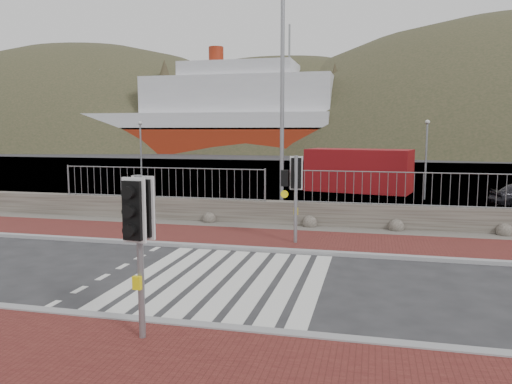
% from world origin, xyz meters
% --- Properties ---
extents(ground, '(220.00, 220.00, 0.00)m').
position_xyz_m(ground, '(0.00, 0.00, 0.00)').
color(ground, '#28282B').
rests_on(ground, ground).
extents(sidewalk_near, '(40.00, 4.00, 0.08)m').
position_xyz_m(sidewalk_near, '(0.00, -5.00, 0.04)').
color(sidewalk_near, maroon).
rests_on(sidewalk_near, ground).
extents(sidewalk_far, '(40.00, 3.00, 0.08)m').
position_xyz_m(sidewalk_far, '(0.00, 4.50, 0.04)').
color(sidewalk_far, maroon).
rests_on(sidewalk_far, ground).
extents(kerb_near, '(40.00, 0.25, 0.12)m').
position_xyz_m(kerb_near, '(0.00, -3.00, 0.05)').
color(kerb_near, gray).
rests_on(kerb_near, ground).
extents(kerb_far, '(40.00, 0.25, 0.12)m').
position_xyz_m(kerb_far, '(0.00, 3.00, 0.05)').
color(kerb_far, gray).
rests_on(kerb_far, ground).
extents(zebra_crossing, '(4.62, 5.60, 0.01)m').
position_xyz_m(zebra_crossing, '(-0.00, 0.00, 0.01)').
color(zebra_crossing, silver).
rests_on(zebra_crossing, ground).
extents(gravel_strip, '(40.00, 1.50, 0.06)m').
position_xyz_m(gravel_strip, '(0.00, 6.50, 0.03)').
color(gravel_strip, '#59544C').
rests_on(gravel_strip, ground).
extents(stone_wall, '(40.00, 0.60, 0.90)m').
position_xyz_m(stone_wall, '(0.00, 7.30, 0.45)').
color(stone_wall, '#4D473F').
rests_on(stone_wall, ground).
extents(railing, '(18.07, 0.07, 1.22)m').
position_xyz_m(railing, '(0.00, 7.15, 1.82)').
color(railing, gray).
rests_on(railing, stone_wall).
extents(quay, '(120.00, 40.00, 0.50)m').
position_xyz_m(quay, '(0.00, 27.90, 0.00)').
color(quay, '#4C4C4F').
rests_on(quay, ground).
extents(water, '(220.00, 50.00, 0.05)m').
position_xyz_m(water, '(0.00, 62.90, 0.00)').
color(water, '#3F4C54').
rests_on(water, ground).
extents(ferry, '(50.00, 16.00, 20.00)m').
position_xyz_m(ferry, '(-24.65, 67.90, 5.36)').
color(ferry, maroon).
rests_on(ferry, ground).
extents(hills_backdrop, '(254.00, 90.00, 100.00)m').
position_xyz_m(hills_backdrop, '(6.74, 87.90, -23.05)').
color(hills_backdrop, '#2D331E').
rests_on(hills_backdrop, ground).
extents(traffic_signal_near, '(0.43, 0.28, 2.85)m').
position_xyz_m(traffic_signal_near, '(-0.36, -3.72, 2.05)').
color(traffic_signal_near, gray).
rests_on(traffic_signal_near, ground).
extents(traffic_signal_far, '(0.68, 0.28, 2.81)m').
position_xyz_m(traffic_signal_far, '(1.02, 4.05, 2.03)').
color(traffic_signal_far, gray).
rests_on(traffic_signal_far, ground).
extents(streetlight, '(1.91, 0.55, 9.04)m').
position_xyz_m(streetlight, '(0.02, 8.13, 5.09)').
color(streetlight, gray).
rests_on(streetlight, ground).
extents(shipping_container, '(6.37, 3.76, 2.48)m').
position_xyz_m(shipping_container, '(2.52, 18.71, 1.24)').
color(shipping_container, maroon).
rests_on(shipping_container, ground).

